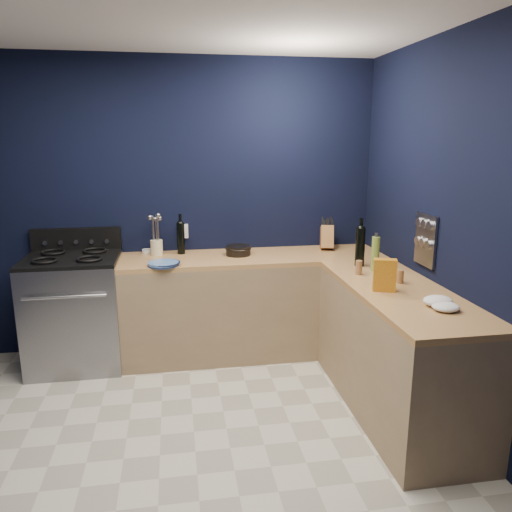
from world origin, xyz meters
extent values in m
cube|color=beige|center=(0.00, 0.00, -0.01)|extent=(3.50, 3.50, 0.02)
cube|color=black|center=(0.00, 1.76, 1.30)|extent=(3.50, 0.02, 2.60)
cube|color=black|center=(1.76, 0.00, 1.30)|extent=(0.02, 3.50, 2.60)
cube|color=black|center=(0.00, -1.76, 1.30)|extent=(3.50, 0.02, 2.60)
cube|color=#927654|center=(0.60, 1.44, 0.43)|extent=(2.30, 0.63, 0.86)
cube|color=brown|center=(0.60, 1.44, 0.88)|extent=(2.30, 0.63, 0.04)
cube|color=#927654|center=(1.44, 0.29, 0.43)|extent=(0.63, 1.67, 0.86)
cube|color=brown|center=(1.44, 0.29, 0.88)|extent=(0.63, 1.67, 0.04)
cube|color=gray|center=(-0.93, 1.42, 0.46)|extent=(0.76, 0.66, 0.92)
cube|color=black|center=(-0.93, 1.10, 0.45)|extent=(0.59, 0.02, 0.42)
cube|color=black|center=(-0.93, 1.42, 0.94)|extent=(0.76, 0.66, 0.03)
cube|color=black|center=(-0.93, 1.72, 1.04)|extent=(0.76, 0.06, 0.20)
cube|color=gray|center=(1.74, 0.55, 1.18)|extent=(0.02, 0.28, 0.38)
cube|color=white|center=(0.00, 1.74, 1.08)|extent=(0.09, 0.02, 0.13)
cylinder|color=#4157A2|center=(-0.18, 1.20, 0.92)|extent=(0.27, 0.27, 0.03)
cylinder|color=white|center=(-0.33, 1.69, 0.92)|extent=(0.10, 0.10, 0.03)
cylinder|color=#F8E1C4|center=(-0.24, 1.60, 0.97)|extent=(0.13, 0.13, 0.13)
cylinder|color=black|center=(-0.02, 1.61, 1.04)|extent=(0.07, 0.07, 0.28)
cylinder|color=black|center=(0.47, 1.47, 0.94)|extent=(0.29, 0.29, 0.08)
cube|color=brown|center=(1.31, 1.59, 1.00)|extent=(0.17, 0.26, 0.26)
cylinder|color=black|center=(1.39, 0.94, 1.05)|extent=(0.08, 0.08, 0.31)
cylinder|color=olive|center=(1.45, 0.78, 1.03)|extent=(0.07, 0.07, 0.27)
cylinder|color=olive|center=(1.29, 0.69, 0.95)|extent=(0.06, 0.06, 0.11)
cylinder|color=olive|center=(1.50, 0.43, 0.95)|extent=(0.06, 0.06, 0.10)
cube|color=#A5310F|center=(1.31, 0.27, 1.01)|extent=(0.16, 0.11, 0.22)
ellipsoid|color=white|center=(1.51, -0.08, 0.93)|extent=(0.19, 0.16, 0.06)
ellipsoid|color=white|center=(1.51, -0.16, 0.92)|extent=(0.19, 0.17, 0.05)
camera|label=1|loc=(-0.07, -2.75, 1.91)|focal=34.84mm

